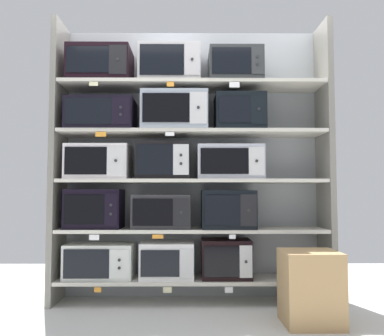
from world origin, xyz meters
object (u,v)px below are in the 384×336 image
at_px(microwave_8, 230,163).
at_px(microwave_12, 101,67).
at_px(microwave_6, 99,162).
at_px(shipping_carton, 310,287).
at_px(microwave_1, 167,260).
at_px(microwave_0, 100,261).
at_px(microwave_9, 102,116).
at_px(microwave_4, 162,211).
at_px(microwave_11, 239,114).
at_px(microwave_13, 170,66).
at_px(microwave_2, 226,258).
at_px(microwave_5, 228,209).
at_px(microwave_10, 175,113).
at_px(microwave_14, 235,68).
at_px(microwave_7, 163,161).
at_px(microwave_3, 95,209).

distance_m(microwave_8, microwave_12, 1.42).
distance_m(microwave_6, shipping_carton, 2.00).
bearing_deg(microwave_1, microwave_0, -179.96).
relative_size(microwave_1, microwave_9, 0.79).
bearing_deg(microwave_9, microwave_12, 178.71).
xyz_separation_m(microwave_4, microwave_12, (-0.55, 0.00, 1.28)).
bearing_deg(microwave_8, microwave_6, -179.99).
bearing_deg(microwave_0, microwave_11, 0.02).
xyz_separation_m(microwave_12, shipping_carton, (1.65, -0.61, -1.79)).
distance_m(microwave_9, microwave_13, 0.75).
bearing_deg(microwave_2, microwave_5, 0.13).
relative_size(microwave_5, microwave_10, 0.80).
distance_m(microwave_13, microwave_14, 0.57).
distance_m(microwave_0, shipping_carton, 1.74).
relative_size(microwave_0, microwave_5, 1.26).
height_order(microwave_1, microwave_14, microwave_14).
xyz_separation_m(microwave_4, microwave_10, (0.11, 0.00, 0.86)).
xyz_separation_m(microwave_1, microwave_12, (-0.60, -0.00, 1.69)).
bearing_deg(shipping_carton, microwave_7, 150.62).
height_order(microwave_0, microwave_11, microwave_11).
bearing_deg(microwave_10, microwave_4, -179.92).
distance_m(microwave_1, microwave_5, 0.68).
bearing_deg(microwave_3, microwave_10, 0.00).
bearing_deg(microwave_0, microwave_10, 0.03).
bearing_deg(microwave_0, microwave_7, 0.01).
distance_m(microwave_2, microwave_8, 0.83).
relative_size(microwave_0, microwave_6, 1.08).
height_order(microwave_3, microwave_5, microwave_3).
height_order(microwave_1, microwave_11, microwave_11).
bearing_deg(microwave_3, microwave_14, -0.01).
relative_size(microwave_7, microwave_12, 0.86).
bearing_deg(microwave_1, microwave_11, -0.01).
bearing_deg(microwave_14, microwave_3, 179.99).
xyz_separation_m(microwave_2, microwave_14, (0.09, -0.00, 1.67)).
distance_m(microwave_10, microwave_14, 0.66).
xyz_separation_m(microwave_2, microwave_12, (-1.10, 0.00, 1.68)).
bearing_deg(microwave_10, microwave_1, 179.89).
bearing_deg(microwave_3, microwave_2, -0.01).
height_order(microwave_0, microwave_6, microwave_6).
xyz_separation_m(microwave_12, microwave_14, (1.19, -0.00, -0.01)).
xyz_separation_m(microwave_5, shipping_carton, (0.53, -0.61, -0.53)).
height_order(microwave_5, microwave_7, microwave_7).
relative_size(microwave_12, microwave_13, 1.00).
height_order(microwave_3, microwave_13, microwave_13).
distance_m(microwave_5, microwave_8, 0.41).
bearing_deg(microwave_0, microwave_12, 178.85).
height_order(microwave_1, microwave_12, microwave_12).
bearing_deg(shipping_carton, microwave_12, 159.58).
height_order(microwave_11, microwave_13, microwave_13).
distance_m(microwave_9, microwave_10, 0.64).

